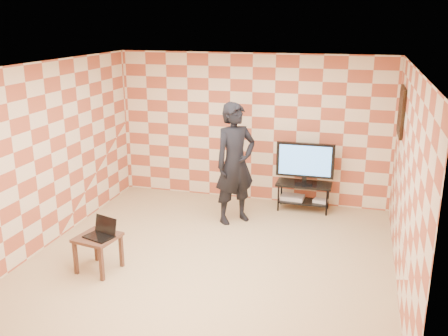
{
  "coord_description": "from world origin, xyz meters",
  "views": [
    {
      "loc": [
        1.88,
        -6.21,
        3.28
      ],
      "look_at": [
        0.0,
        0.6,
        1.15
      ],
      "focal_mm": 40.0,
      "sensor_mm": 36.0,
      "label": 1
    }
  ],
  "objects_px": {
    "person": "(235,164)",
    "tv_stand": "(304,190)",
    "tv": "(305,161)",
    "side_table": "(98,242)"
  },
  "relations": [
    {
      "from": "tv_stand",
      "to": "side_table",
      "type": "bearing_deg",
      "value": -128.95
    },
    {
      "from": "tv_stand",
      "to": "tv",
      "type": "xyz_separation_m",
      "value": [
        -0.0,
        -0.0,
        0.54
      ]
    },
    {
      "from": "person",
      "to": "tv_stand",
      "type": "bearing_deg",
      "value": -7.86
    },
    {
      "from": "tv",
      "to": "side_table",
      "type": "xyz_separation_m",
      "value": [
        -2.39,
        -2.96,
        -0.49
      ]
    },
    {
      "from": "person",
      "to": "side_table",
      "type": "bearing_deg",
      "value": -167.49
    },
    {
      "from": "side_table",
      "to": "person",
      "type": "distance_m",
      "value": 2.61
    },
    {
      "from": "tv",
      "to": "person",
      "type": "relative_size",
      "value": 0.5
    },
    {
      "from": "tv",
      "to": "side_table",
      "type": "bearing_deg",
      "value": -128.98
    },
    {
      "from": "tv_stand",
      "to": "side_table",
      "type": "height_order",
      "value": "same"
    },
    {
      "from": "tv_stand",
      "to": "person",
      "type": "relative_size",
      "value": 0.48
    }
  ]
}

